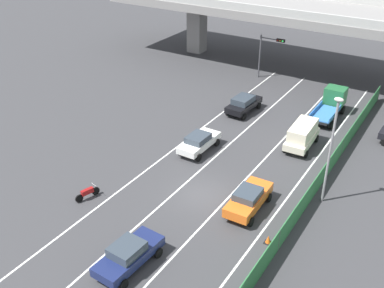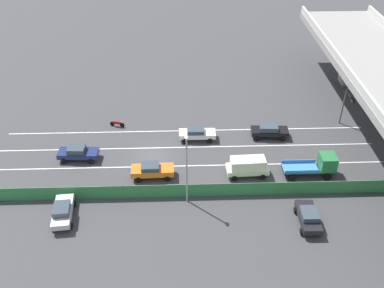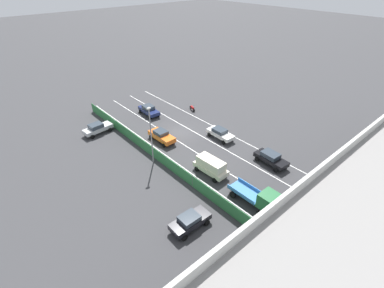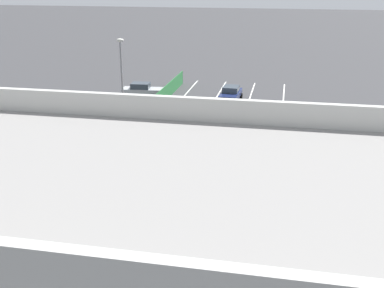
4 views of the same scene
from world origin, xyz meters
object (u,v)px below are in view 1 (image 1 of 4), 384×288
flatbed_truck_blue (332,103)px  street_lamp (332,142)px  car_taxi_orange (249,199)px  motorcycle (87,193)px  car_hatchback_white (199,142)px  traffic_cone (268,240)px  car_sedan_black (244,104)px  car_van_cream (302,134)px  car_sedan_navy (129,254)px  traffic_light (268,49)px

flatbed_truck_blue → street_lamp: bearing=-75.1°
car_taxi_orange → motorcycle: 11.34m
car_taxi_orange → car_hatchback_white: size_ratio=1.04×
car_taxi_orange → traffic_cone: bearing=-43.3°
car_hatchback_white → flatbed_truck_blue: (7.24, 12.79, 0.41)m
car_sedan_black → car_hatchback_white: size_ratio=1.04×
car_sedan_black → traffic_cone: size_ratio=8.23×
car_sedan_black → flatbed_truck_blue: size_ratio=0.82×
car_van_cream → motorcycle: (-10.25, -15.13, -0.75)m
car_sedan_navy → motorcycle: size_ratio=2.40×
traffic_cone → motorcycle: bearing=-169.2°
car_sedan_black → motorcycle: 19.04m
car_van_cream → flatbed_truck_blue: flatbed_truck_blue is taller
traffic_cone → traffic_light: bearing=114.1°
car_sedan_navy → flatbed_truck_blue: bearing=82.0°
flatbed_truck_blue → motorcycle: size_ratio=2.92×
car_taxi_orange → flatbed_truck_blue: 17.91m
street_lamp → traffic_cone: 7.68m
car_van_cream → motorcycle: 18.29m
traffic_light → traffic_cone: traffic_light is taller
car_taxi_orange → car_sedan_black: bearing=117.5°
traffic_light → car_hatchback_white: bearing=-83.7°
car_hatchback_white → car_sedan_navy: 14.11m
car_hatchback_white → car_van_cream: bearing=36.2°
motorcycle → flatbed_truck_blue: bearing=65.4°
car_taxi_orange → street_lamp: (4.01, 3.65, 3.83)m
motorcycle → car_sedan_navy: bearing=-28.7°
car_sedan_black → flatbed_truck_blue: (7.47, 3.96, 0.36)m
car_sedan_navy → flatbed_truck_blue: 26.72m
car_van_cream → car_sedan_navy: 19.15m
car_sedan_black → car_hatchback_white: bearing=-88.5°
car_hatchback_white → traffic_cone: (9.59, -7.53, -0.61)m
car_van_cream → traffic_cone: bearing=-78.7°
car_taxi_orange → car_sedan_navy: (-3.49, -8.55, -0.01)m
car_van_cream → traffic_light: (-9.09, 13.29, 2.35)m
car_sedan_black → car_hatchback_white: (0.23, -8.83, -0.05)m
car_van_cream → traffic_cone: car_van_cream is taller
motorcycle → car_hatchback_white: bearing=72.2°
car_taxi_orange → car_hatchback_white: (-7.03, 5.12, -0.05)m
car_taxi_orange → traffic_light: bearing=111.0°
traffic_cone → car_sedan_navy: bearing=-134.6°
car_van_cream → car_hatchback_white: 8.74m
motorcycle → street_lamp: size_ratio=0.24×
traffic_light → traffic_cone: bearing=-65.9°
car_sedan_black → traffic_cone: car_sedan_black is taller
car_sedan_black → car_sedan_navy: 22.81m
flatbed_truck_blue → traffic_light: 11.10m
car_sedan_navy → traffic_light: size_ratio=0.91×
flatbed_truck_blue → traffic_light: bearing=148.6°
street_lamp → traffic_cone: (-1.45, -6.06, -4.49)m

